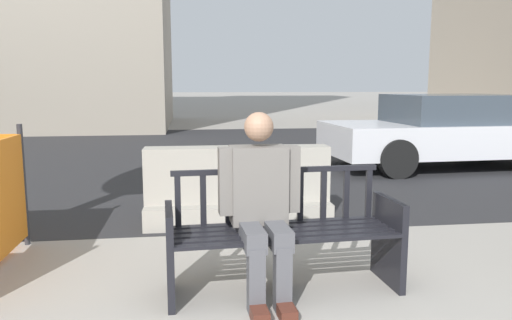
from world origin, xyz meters
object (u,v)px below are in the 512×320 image
car_sedan_mid (444,131)px  seated_person (261,201)px  jersey_barrier_centre (238,192)px  street_bench (283,237)px

car_sedan_mid → seated_person: bearing=-128.9°
seated_person → jersey_barrier_centre: bearing=89.3°
seated_person → car_sedan_mid: (4.14, 5.13, -0.02)m
jersey_barrier_centre → car_sedan_mid: car_sedan_mid is taller
street_bench → seated_person: 0.35m
street_bench → car_sedan_mid: car_sedan_mid is taller
jersey_barrier_centre → street_bench: bearing=-85.4°
seated_person → jersey_barrier_centre: (0.02, 1.93, -0.35)m
seated_person → car_sedan_mid: size_ratio=0.31×
street_bench → jersey_barrier_centre: street_bench is taller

